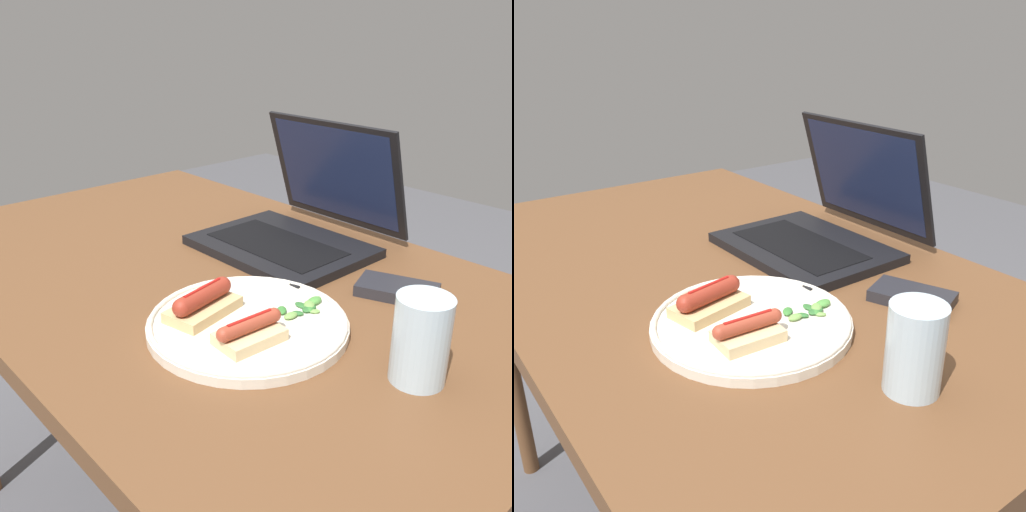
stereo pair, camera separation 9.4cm
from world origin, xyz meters
The scene contains 8 objects.
desk centered at (0.00, 0.00, 0.67)m, with size 1.26×0.77×0.73m.
laptop centered at (0.03, 0.21, 0.77)m, with size 0.32×0.32×0.24m.
plate centered at (0.22, -0.09, 0.74)m, with size 0.30×0.30×0.02m.
sausage_toast_left centered at (0.26, -0.13, 0.76)m, with size 0.06×0.11×0.04m.
sausage_toast_middle centered at (0.16, -0.13, 0.76)m, with size 0.08×0.12×0.05m.
salad_pile centered at (0.25, 0.00, 0.75)m, with size 0.06×0.09×0.01m.
drinking_glass centered at (0.46, -0.02, 0.79)m, with size 0.07×0.07×0.12m.
external_drive centered at (0.30, 0.17, 0.74)m, with size 0.15×0.11×0.02m.
Camera 2 is at (0.82, -0.50, 1.15)m, focal length 40.00 mm.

